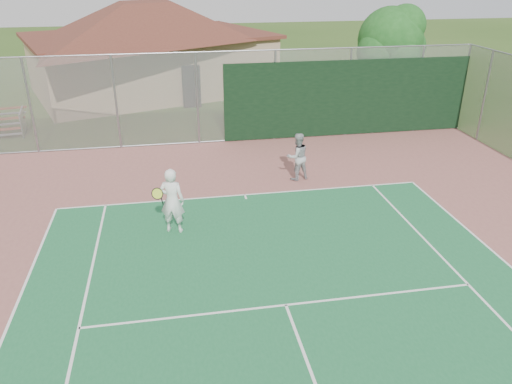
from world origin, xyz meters
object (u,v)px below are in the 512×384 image
Objects in this scene: player_white_front at (172,201)px; player_grey_back at (297,157)px; tree at (392,42)px; clubhouse at (149,38)px.

player_white_front is 4.94m from player_grey_back.
player_grey_back is (-6.25, -7.43, -2.41)m from tree.
tree is at bearing -48.15° from clubhouse.
clubhouse is at bearing -69.94° from player_white_front.
clubhouse reaches higher than player_grey_back.
clubhouse is at bearing 150.92° from tree.
clubhouse is 16.50m from player_white_front.
player_white_front is (-10.29, -10.26, -2.30)m from tree.
player_grey_back is at bearing -130.03° from tree.
clubhouse reaches higher than player_white_front.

